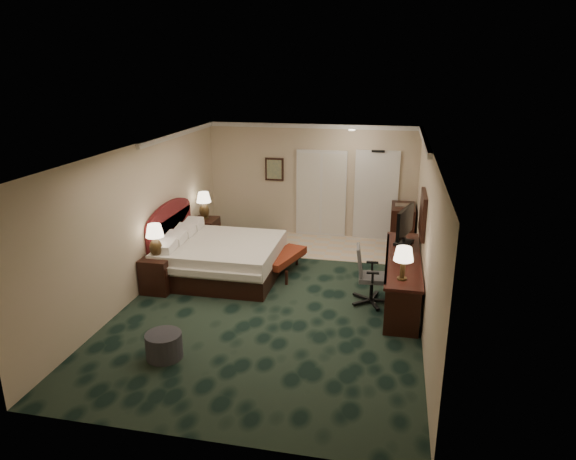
% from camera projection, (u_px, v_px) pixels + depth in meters
% --- Properties ---
extents(floor, '(5.00, 7.50, 0.00)m').
position_uv_depth(floor, '(277.00, 298.00, 9.23)').
color(floor, black).
rests_on(floor, ground).
extents(ceiling, '(5.00, 7.50, 0.00)m').
position_uv_depth(ceiling, '(276.00, 148.00, 8.40)').
color(ceiling, silver).
rests_on(ceiling, wall_back).
extents(wall_back, '(5.00, 0.00, 2.70)m').
position_uv_depth(wall_back, '(311.00, 181.00, 12.31)').
color(wall_back, beige).
rests_on(wall_back, ground).
extents(wall_front, '(5.00, 0.00, 2.70)m').
position_uv_depth(wall_front, '(195.00, 333.00, 5.32)').
color(wall_front, beige).
rests_on(wall_front, ground).
extents(wall_left, '(0.00, 7.50, 2.70)m').
position_uv_depth(wall_left, '(142.00, 218.00, 9.30)').
color(wall_left, beige).
rests_on(wall_left, ground).
extents(wall_right, '(0.00, 7.50, 2.70)m').
position_uv_depth(wall_right, '(426.00, 236.00, 8.33)').
color(wall_right, beige).
rests_on(wall_right, ground).
extents(crown_molding, '(5.00, 7.50, 0.10)m').
position_uv_depth(crown_molding, '(276.00, 151.00, 8.42)').
color(crown_molding, silver).
rests_on(crown_molding, wall_back).
extents(tile_patch, '(3.20, 1.70, 0.01)m').
position_uv_depth(tile_patch, '(343.00, 248.00, 11.76)').
color(tile_patch, beige).
rests_on(tile_patch, ground).
extents(headboard, '(0.12, 2.00, 1.40)m').
position_uv_depth(headboard, '(171.00, 235.00, 10.42)').
color(headboard, '#4C1A11').
rests_on(headboard, ground).
extents(entry_door, '(1.02, 0.06, 2.18)m').
position_uv_depth(entry_door, '(376.00, 196.00, 12.07)').
color(entry_door, silver).
rests_on(entry_door, ground).
extents(closet_doors, '(1.20, 0.06, 2.10)m').
position_uv_depth(closet_doors, '(321.00, 194.00, 12.32)').
color(closet_doors, silver).
rests_on(closet_doors, ground).
extents(wall_art, '(0.45, 0.06, 0.55)m').
position_uv_depth(wall_art, '(274.00, 169.00, 12.37)').
color(wall_art, slate).
rests_on(wall_art, wall_back).
extents(wall_mirror, '(0.05, 0.95, 0.75)m').
position_uv_depth(wall_mirror, '(423.00, 214.00, 8.84)').
color(wall_mirror, white).
rests_on(wall_mirror, wall_right).
extents(bed, '(2.21, 2.05, 0.70)m').
position_uv_depth(bed, '(222.00, 259.00, 10.12)').
color(bed, silver).
rests_on(bed, ground).
extents(nightstand_near, '(0.52, 0.60, 0.65)m').
position_uv_depth(nightstand_near, '(158.00, 274.00, 9.46)').
color(nightstand_near, black).
rests_on(nightstand_near, ground).
extents(nightstand_far, '(0.53, 0.60, 0.66)m').
position_uv_depth(nightstand_far, '(206.00, 233.00, 11.77)').
color(nightstand_far, black).
rests_on(nightstand_far, ground).
extents(lamp_near, '(0.41, 0.41, 0.62)m').
position_uv_depth(lamp_near, '(155.00, 241.00, 9.29)').
color(lamp_near, black).
rests_on(lamp_near, nightstand_near).
extents(lamp_far, '(0.34, 0.34, 0.62)m').
position_uv_depth(lamp_far, '(204.00, 205.00, 11.63)').
color(lamp_far, black).
rests_on(lamp_far, nightstand_far).
extents(bed_bench, '(0.76, 1.31, 0.42)m').
position_uv_depth(bed_bench, '(284.00, 264.00, 10.26)').
color(bed_bench, maroon).
rests_on(bed_bench, ground).
extents(ottoman, '(0.58, 0.58, 0.37)m').
position_uv_depth(ottoman, '(164.00, 346.00, 7.31)').
color(ottoman, '#2C2B32').
rests_on(ottoman, ground).
extents(desk, '(0.60, 2.79, 0.81)m').
position_uv_depth(desk, '(402.00, 278.00, 9.06)').
color(desk, black).
rests_on(desk, ground).
extents(tv, '(0.33, 0.88, 0.70)m').
position_uv_depth(tv, '(405.00, 226.00, 9.50)').
color(tv, black).
rests_on(tv, desk).
extents(desk_lamp, '(0.36, 0.36, 0.54)m').
position_uv_depth(desk_lamp, '(403.00, 263.00, 7.93)').
color(desk_lamp, black).
rests_on(desk_lamp, desk).
extents(desk_chair, '(0.64, 0.61, 1.04)m').
position_uv_depth(desk_chair, '(372.00, 275.00, 8.91)').
color(desk_chair, '#4D4D4E').
rests_on(desk_chair, ground).
extents(minibar, '(0.52, 0.94, 0.99)m').
position_uv_depth(minibar, '(402.00, 227.00, 11.64)').
color(minibar, black).
rests_on(minibar, ground).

